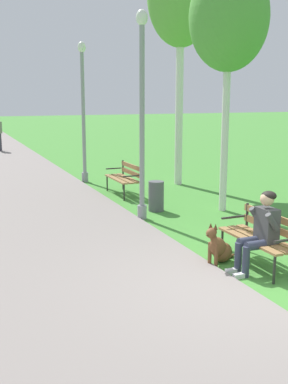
{
  "coord_description": "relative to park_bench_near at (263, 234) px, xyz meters",
  "views": [
    {
      "loc": [
        -3.82,
        -5.01,
        2.63
      ],
      "look_at": [
        -0.6,
        2.69,
        0.9
      ],
      "focal_mm": 43.33,
      "sensor_mm": 36.0,
      "label": 1
    }
  ],
  "objects": [
    {
      "name": "park_bench_near",
      "position": [
        0.0,
        0.0,
        0.0
      ],
      "size": [
        0.55,
        1.5,
        0.85
      ],
      "color": "olive",
      "rests_on": "ground"
    },
    {
      "name": "birch_tree_second",
      "position": [
        1.38,
        3.35,
        3.76
      ],
      "size": [
        1.76,
        1.69,
        5.46
      ],
      "color": "silver",
      "rests_on": "ground"
    },
    {
      "name": "dog_brown",
      "position": [
        -0.58,
        0.34,
        -0.25
      ],
      "size": [
        0.78,
        0.47,
        0.71
      ],
      "color": "brown",
      "rests_on": "ground"
    },
    {
      "name": "park_bench_mid",
      "position": [
        -0.11,
        5.87,
        0.0
      ],
      "size": [
        0.55,
        1.5,
        0.85
      ],
      "color": "olive",
      "rests_on": "ground"
    },
    {
      "name": "lamp_post_mid",
      "position": [
        -0.61,
        8.16,
        1.67
      ],
      "size": [
        0.24,
        0.24,
        4.21
      ],
      "color": "gray",
      "rests_on": "ground"
    },
    {
      "name": "litter_bin",
      "position": [
        -0.08,
        3.91,
        -0.16
      ],
      "size": [
        0.36,
        0.36,
        0.7
      ],
      "primitive_type": "cylinder",
      "color": "#515156",
      "rests_on": "ground"
    },
    {
      "name": "ground_plane",
      "position": [
        -0.58,
        -0.69,
        -0.51
      ],
      "size": [
        120.0,
        120.0,
        0.0
      ],
      "primitive_type": "plane",
      "color": "#478E38"
    },
    {
      "name": "lamp_post_near",
      "position": [
        -0.65,
        3.37,
        1.73
      ],
      "size": [
        0.24,
        0.24,
        4.34
      ],
      "color": "gray",
      "rests_on": "ground"
    },
    {
      "name": "person_seated_on_near_bench",
      "position": [
        -0.21,
        -0.21,
        0.17
      ],
      "size": [
        0.74,
        0.49,
        1.25
      ],
      "color": "#33384C",
      "rests_on": "ground"
    }
  ]
}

